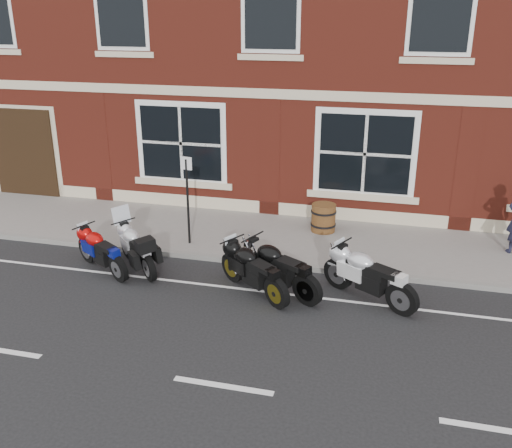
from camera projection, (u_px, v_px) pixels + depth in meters
The scene contains 10 objects.
ground at pixel (267, 297), 11.51m from camera, with size 80.00×80.00×0.00m, color black.
sidewalk at pixel (294, 239), 14.21m from camera, with size 30.00×3.00×0.12m, color slate.
kerb at pixel (282, 265), 12.78m from camera, with size 30.00×0.16×0.12m, color slate.
moto_touring_silver at pixel (137, 245), 12.63m from camera, with size 1.50×1.48×1.30m.
moto_sport_red at pixel (102, 249), 12.49m from camera, with size 1.71×1.16×0.88m.
moto_sport_black at pixel (254, 268), 11.50m from camera, with size 1.74×1.41×0.95m.
moto_sport_silver at pixel (369, 274), 11.21m from camera, with size 1.93×1.29×0.99m.
moto_naked_black at pixel (278, 266), 11.54m from camera, with size 1.97×1.24×0.99m.
barrel_planter at pixel (323, 218), 14.46m from camera, with size 0.64×0.64×0.71m.
parking_sign at pixel (187, 194), 13.39m from camera, with size 0.30×0.08×2.14m.
Camera 1 is at (2.29, -9.98, 5.46)m, focal length 40.00 mm.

